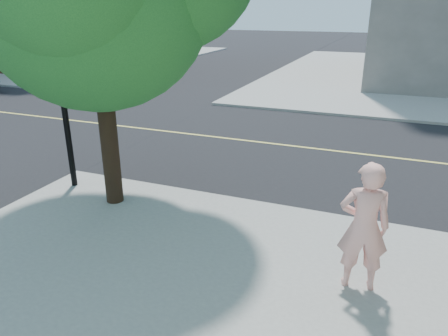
% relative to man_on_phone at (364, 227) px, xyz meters
% --- Properties ---
extents(ground, '(140.00, 140.00, 0.00)m').
position_rel_man_on_phone_xyz_m(ground, '(-6.32, 2.32, -1.14)').
color(ground, black).
rests_on(ground, ground).
extents(road_ew, '(140.00, 9.00, 0.01)m').
position_rel_man_on_phone_xyz_m(road_ew, '(-6.32, 6.82, -1.13)').
color(road_ew, black).
rests_on(road_ew, ground).
extents(sidewalk_nw, '(26.00, 25.00, 0.12)m').
position_rel_man_on_phone_xyz_m(sidewalk_nw, '(-29.32, 23.82, -1.08)').
color(sidewalk_nw, gray).
rests_on(sidewalk_nw, ground).
extents(man_on_phone, '(0.81, 0.60, 2.03)m').
position_rel_man_on_phone_xyz_m(man_on_phone, '(0.00, 0.00, 0.00)').
color(man_on_phone, '#FDB0A6').
rests_on(man_on_phone, sidewalk_se).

